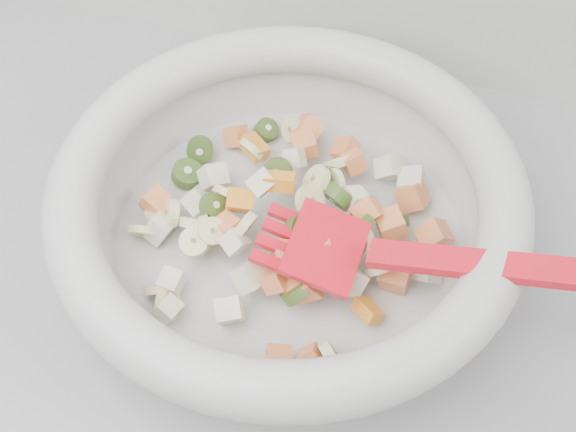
# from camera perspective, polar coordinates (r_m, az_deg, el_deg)

# --- Properties ---
(mixing_bowl) EXTENTS (0.48, 0.38, 0.13)m
(mixing_bowl) POSITION_cam_1_polar(r_m,az_deg,el_deg) (0.59, 0.05, 0.62)
(mixing_bowl) COLOR beige
(mixing_bowl) RESTS_ON counter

